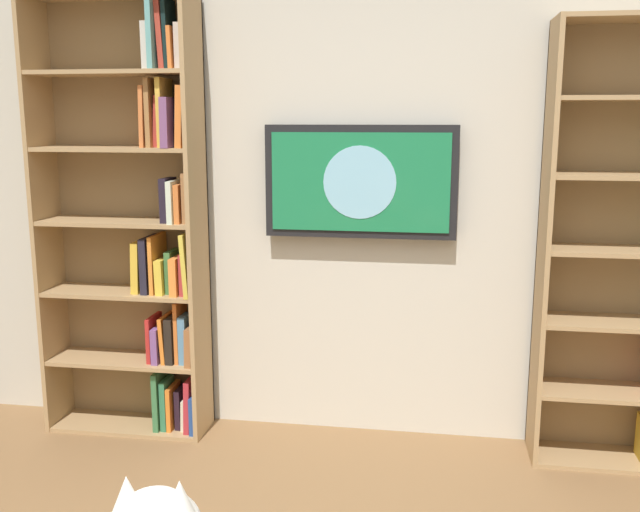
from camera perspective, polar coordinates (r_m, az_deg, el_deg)
wall_back at (r=3.46m, az=3.96°, el=7.25°), size 4.52×0.06×2.70m
bookshelf_right at (r=3.60m, az=-14.20°, el=2.32°), size 0.81×0.28×2.15m
wall_mounted_tv at (r=3.38m, az=3.27°, el=5.99°), size 0.91×0.07×0.54m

